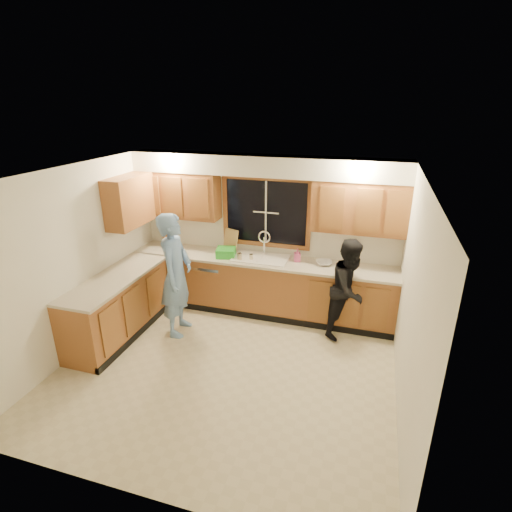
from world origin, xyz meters
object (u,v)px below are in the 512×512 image
Objects in this scene: stove at (93,326)px; bowl at (324,263)px; man at (176,275)px; dish_crate at (226,252)px; sink at (261,262)px; woman at (350,289)px; knife_block at (167,240)px; soap_bottle at (297,255)px; dishwasher at (212,282)px.

bowl is (2.79, 1.87, 0.50)m from stove.
dish_crate is (0.43, 0.88, 0.07)m from man.
dish_crate is (1.24, 1.76, 0.54)m from stove.
sink reaches higher than stove.
man is 7.66× the size of bowl.
woman is at bearing -12.40° from sink.
knife_block is at bearing 178.59° from bowl.
bowl is at bearing -70.54° from man.
stove is 4.40× the size of soap_bottle.
sink is 0.96× the size of stove.
bowl is (1.98, 0.98, 0.03)m from man.
stove is 0.61× the size of woman.
dishwasher is 3.43× the size of bowl.
bowl is at bearing -2.38° from soap_bottle.
woman is at bearing -7.46° from dishwasher.
knife_block is at bearing 26.97° from man.
knife_block is 0.90× the size of bowl.
knife_block is (-1.70, 0.11, 0.16)m from sink.
stove is 3.07× the size of dish_crate.
man is at bearing -147.30° from soap_bottle.
dishwasher is at bearing -48.41° from knife_block.
knife_block reaches higher than bowl.
dishwasher is 0.91× the size of stove.
bowl is (1.55, 0.11, -0.04)m from dish_crate.
sink is 0.47× the size of man.
dishwasher is at bearing -15.73° from man.
soap_bottle is at bearing 38.50° from stove.
stove is at bearing -133.16° from knife_block.
bowl is (0.42, -0.02, -0.07)m from soap_bottle.
dish_crate is at bearing -173.64° from soap_bottle.
dish_crate reaches higher than bowl.
dish_crate is (-0.56, -0.07, 0.12)m from sink.
dish_crate reaches higher than stove.
soap_bottle is 0.43m from bowl.
stove reaches higher than dishwasher.
soap_bottle is at bearing 97.95° from woman.
man reaches higher than dish_crate.
man is 1.86m from soap_bottle.
soap_bottle is at bearing 6.36° from dish_crate.
sink reaches higher than soap_bottle.
knife_block is at bearing 113.90° from woman.
soap_bottle is at bearing 177.62° from bowl.
woman is at bearing -47.86° from knife_block.
bowl is at bearing 1.76° from dishwasher.
sink is 0.99m from bowl.
dishwasher is at bearing -177.02° from soap_bottle.
sink is at bearing 6.77° from dish_crate.
sink reaches higher than bowl.
stove is at bearing -146.20° from bowl.
sink is at bearing 109.16° from woman.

